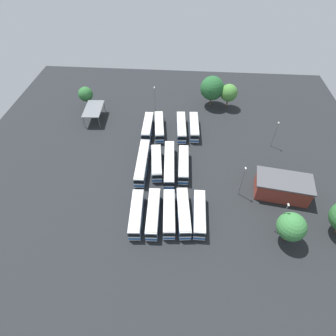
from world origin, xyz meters
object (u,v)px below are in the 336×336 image
at_px(bus_row0_slot3, 181,127).
at_px(bus_row1_slot3, 183,164).
at_px(bus_row0_slot4, 194,127).
at_px(maintenance_shelter, 93,109).
at_px(bus_row1_slot2, 169,164).
at_px(bus_row1_slot1, 157,163).
at_px(lamp_post_mid_lot, 275,134).
at_px(tree_east_edge, 86,94).
at_px(tree_south_edge, 212,88).
at_px(depot_building, 282,187).
at_px(lamp_post_far_corner, 282,218).
at_px(lamp_post_near_entrance, 242,180).
at_px(bus_row2_slot1, 153,213).
at_px(lamp_post_by_building, 155,100).
at_px(bus_row1_slot0, 143,162).
at_px(bus_row0_slot1, 159,127).
at_px(bus_row2_slot4, 199,214).
at_px(bus_row2_slot3, 183,213).
at_px(tree_west_edge, 291,227).
at_px(bus_row2_slot0, 137,214).
at_px(tree_northeast, 229,93).
at_px(bus_row0_slot0, 148,127).
at_px(bus_row2_slot2, 169,213).

relative_size(bus_row0_slot3, bus_row1_slot3, 1.04).
relative_size(bus_row0_slot4, maintenance_shelter, 1.18).
bearing_deg(bus_row1_slot3, bus_row1_slot2, -87.70).
relative_size(bus_row1_slot1, lamp_post_mid_lot, 1.37).
distance_m(tree_east_edge, tree_south_edge, 40.79).
xyz_separation_m(depot_building, lamp_post_far_corner, (10.54, -3.14, 2.68)).
xyz_separation_m(lamp_post_near_entrance, tree_east_edge, (-34.19, -46.08, -0.33)).
xyz_separation_m(bus_row1_slot1, lamp_post_near_entrance, (7.25, 20.28, 3.05)).
bearing_deg(bus_row2_slot1, lamp_post_by_building, -174.42).
height_order(bus_row0_slot4, bus_row2_slot1, same).
relative_size(bus_row1_slot0, lamp_post_mid_lot, 1.82).
height_order(bus_row0_slot4, maintenance_shelter, maintenance_shelter).
distance_m(bus_row0_slot1, lamp_post_by_building, 9.75).
bearing_deg(lamp_post_mid_lot, bus_row2_slot4, -38.05).
xyz_separation_m(bus_row2_slot3, tree_east_edge, (-41.82, -33.22, 2.73)).
distance_m(bus_row1_slot3, lamp_post_mid_lot, 26.79).
xyz_separation_m(bus_row2_slot4, tree_west_edge, (3.82, 17.60, 3.11)).
bearing_deg(lamp_post_near_entrance, bus_row2_slot4, -50.75).
bearing_deg(bus_row2_slot3, bus_row1_slot0, -143.36).
bearing_deg(bus_row1_slot2, bus_row0_slot3, 171.21).
xyz_separation_m(bus_row2_slot1, bus_row2_slot3, (-0.70, 6.51, -0.00)).
bearing_deg(bus_row1_slot3, bus_row2_slot4, 14.81).
bearing_deg(lamp_post_far_corner, bus_row2_slot0, -91.98).
xyz_separation_m(depot_building, tree_northeast, (-36.26, -9.92, 2.86)).
xyz_separation_m(bus_row0_slot0, bus_row1_slot1, (14.87, 4.17, -0.00)).
distance_m(bus_row2_slot2, bus_row2_slot4, 6.51).
xyz_separation_m(bus_row0_slot1, lamp_post_mid_lot, (4.18, 31.98, 2.68)).
bearing_deg(lamp_post_by_building, bus_row1_slot1, 7.01).
relative_size(bus_row1_slot3, lamp_post_mid_lot, 1.42).
bearing_deg(bus_row2_slot3, bus_row1_slot2, -164.26).
xyz_separation_m(bus_row0_slot0, bus_row2_slot0, (30.80, 1.50, 0.00)).
relative_size(bus_row0_slot3, lamp_post_far_corner, 1.26).
bearing_deg(lamp_post_mid_lot, lamp_post_far_corner, -8.64).
relative_size(bus_row1_slot2, bus_row2_slot3, 1.25).
relative_size(bus_row1_slot3, tree_northeast, 1.42).
distance_m(maintenance_shelter, lamp_post_by_building, 19.07).
bearing_deg(bus_row2_slot3, bus_row0_slot1, -164.67).
height_order(lamp_post_by_building, lamp_post_mid_lot, lamp_post_by_building).
xyz_separation_m(maintenance_shelter, tree_east_edge, (-6.95, -4.27, 0.82)).
bearing_deg(tree_south_edge, depot_building, 22.29).
bearing_deg(lamp_post_far_corner, bus_row1_slot3, -130.25).
relative_size(bus_row0_slot1, bus_row1_slot1, 1.07).
bearing_deg(lamp_post_by_building, lamp_post_mid_lot, 69.06).
bearing_deg(bus_row2_slot1, bus_row1_slot3, 159.04).
height_order(bus_row0_slot3, bus_row1_slot1, same).
distance_m(bus_row2_slot1, lamp_post_mid_lot, 40.36).
xyz_separation_m(bus_row0_slot1, tree_east_edge, (-11.76, -24.98, 2.73)).
bearing_deg(tree_east_edge, bus_row0_slot0, 60.81).
relative_size(bus_row1_slot0, depot_building, 1.10).
relative_size(bus_row0_slot0, lamp_post_far_corner, 1.18).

